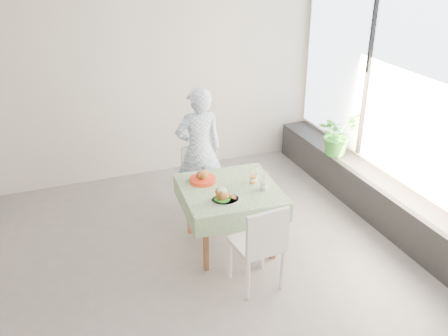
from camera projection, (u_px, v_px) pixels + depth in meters
name	position (u px, v px, depth m)	size (l,w,h in m)	color
floor	(167.00, 274.00, 5.27)	(6.00, 6.00, 0.00)	#65625F
wall_back	(112.00, 84.00, 6.77)	(6.00, 0.02, 2.80)	beige
wall_front	(282.00, 334.00, 2.57)	(6.00, 0.02, 2.80)	beige
wall_right	(416.00, 114.00, 5.65)	(0.02, 5.00, 2.80)	beige
window_pane	(418.00, 93.00, 5.54)	(0.01, 4.80, 2.18)	#D1E0F9
window_ledge	(388.00, 205.00, 6.08)	(0.40, 4.80, 0.50)	black
cafe_table	(230.00, 210.00, 5.56)	(1.12, 1.12, 0.74)	brown
chair_far	(203.00, 192.00, 6.35)	(0.47, 0.47, 0.87)	white
chair_near	(257.00, 260.00, 5.00)	(0.48, 0.48, 0.95)	white
diner	(199.00, 150.00, 6.20)	(0.59, 0.39, 1.62)	#83A2D2
main_dish	(224.00, 196.00, 5.16)	(0.30, 0.30, 0.15)	white
juice_cup_orange	(253.00, 178.00, 5.52)	(0.09, 0.09, 0.25)	white
juice_cup_lemonade	(264.00, 185.00, 5.38)	(0.09, 0.09, 0.24)	white
second_dish	(203.00, 178.00, 5.55)	(0.30, 0.30, 0.14)	red
potted_plant	(337.00, 134.00, 6.74)	(0.54, 0.47, 0.60)	#34812B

